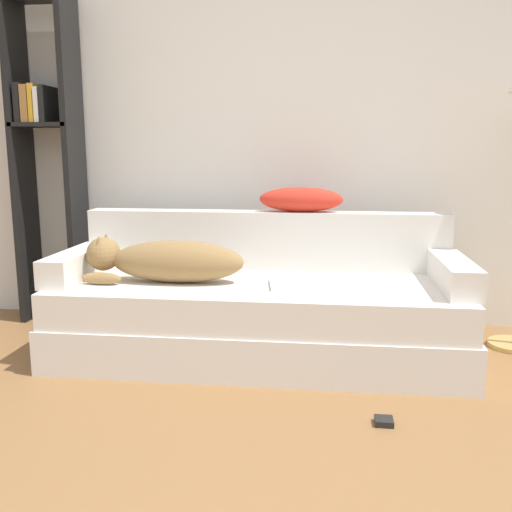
# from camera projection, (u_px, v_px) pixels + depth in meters

# --- Properties ---
(wall_back) EXTENTS (7.95, 0.06, 2.70)m
(wall_back) POSITION_uv_depth(u_px,v_px,m) (301.00, 101.00, 3.41)
(wall_back) COLOR silver
(wall_back) RESTS_ON ground_plane
(couch) EXTENTS (2.07, 0.84, 0.40)m
(couch) POSITION_uv_depth(u_px,v_px,m) (258.00, 319.00, 2.96)
(couch) COLOR silver
(couch) RESTS_ON ground_plane
(couch_backrest) EXTENTS (2.03, 0.15, 0.32)m
(couch_backrest) POSITION_uv_depth(u_px,v_px,m) (265.00, 240.00, 3.23)
(couch_backrest) COLOR silver
(couch_backrest) RESTS_ON couch
(couch_arm_left) EXTENTS (0.15, 0.65, 0.14)m
(couch_arm_left) POSITION_uv_depth(u_px,v_px,m) (78.00, 264.00, 3.01)
(couch_arm_left) COLOR silver
(couch_arm_left) RESTS_ON couch
(couch_arm_right) EXTENTS (0.15, 0.65, 0.14)m
(couch_arm_right) POSITION_uv_depth(u_px,v_px,m) (453.00, 273.00, 2.79)
(couch_arm_right) COLOR silver
(couch_arm_right) RESTS_ON couch
(dog) EXTENTS (0.82, 0.25, 0.24)m
(dog) POSITION_uv_depth(u_px,v_px,m) (165.00, 261.00, 2.89)
(dog) COLOR olive
(dog) RESTS_ON couch
(laptop) EXTENTS (0.38, 0.29, 0.02)m
(laptop) POSITION_uv_depth(u_px,v_px,m) (305.00, 284.00, 2.82)
(laptop) COLOR silver
(laptop) RESTS_ON couch
(throw_pillow) EXTENTS (0.47, 0.16, 0.14)m
(throw_pillow) POSITION_uv_depth(u_px,v_px,m) (301.00, 199.00, 3.17)
(throw_pillow) COLOR red
(throw_pillow) RESTS_ON couch_backrest
(bookshelf) EXTENTS (0.38, 0.26, 1.95)m
(bookshelf) POSITION_uv_depth(u_px,v_px,m) (46.00, 146.00, 3.46)
(bookshelf) COLOR black
(bookshelf) RESTS_ON ground_plane
(power_adapter) EXTENTS (0.07, 0.07, 0.02)m
(power_adapter) POSITION_uv_depth(u_px,v_px,m) (384.00, 421.00, 2.23)
(power_adapter) COLOR black
(power_adapter) RESTS_ON ground_plane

